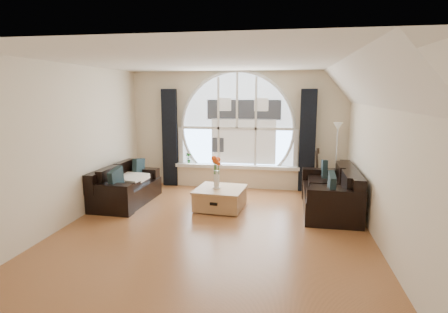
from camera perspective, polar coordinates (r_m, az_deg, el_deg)
ground at (r=6.22m, az=-1.42°, el=-11.02°), size 5.00×5.50×0.01m
ceiling at (r=5.82m, az=-1.53°, el=14.63°), size 5.00×5.50×0.01m
wall_back at (r=8.56m, az=2.08°, el=4.10°), size 5.00×0.01×2.70m
wall_front at (r=3.27m, az=-10.83°, el=-5.81°), size 5.00×0.01×2.70m
wall_left at (r=6.80m, az=-22.62°, el=1.80°), size 0.01×5.50×2.70m
wall_right at (r=5.92m, az=23.00°, el=0.66°), size 0.01×5.50×2.70m
attic_slope at (r=5.79m, az=20.75°, el=10.56°), size 0.92×5.50×0.72m
arched_window at (r=8.51m, az=2.06°, el=5.93°), size 2.60×0.06×2.15m
window_sill at (r=8.59m, az=1.95°, el=-1.54°), size 2.90×0.22×0.08m
window_frame at (r=8.48m, az=2.04°, el=5.91°), size 2.76×0.08×2.15m
neighbor_house at (r=8.48m, az=3.05°, el=5.06°), size 1.70×0.02×1.50m
curtain_left at (r=8.82m, az=-8.40°, el=2.87°), size 0.35×0.12×2.30m
curtain_right at (r=8.41m, az=12.84°, el=2.38°), size 0.35×0.12×2.30m
sofa_left at (r=7.69m, az=-14.95°, el=-4.11°), size 0.91×1.71×0.74m
sofa_right at (r=7.18m, az=16.11°, el=-5.17°), size 0.98×1.90×0.84m
coffee_chest at (r=7.12m, az=-0.59°, el=-6.37°), size 0.99×0.99×0.44m
throw_blanket at (r=7.67m, az=-14.24°, el=-3.34°), size 0.63×0.63×0.10m
vase_flowers at (r=6.98m, az=-1.17°, el=-1.86°), size 0.24×0.24×0.70m
floor_lamp at (r=8.17m, az=17.04°, el=-0.51°), size 0.24×0.24×1.60m
guitar at (r=8.20m, az=14.17°, el=-2.27°), size 0.41×0.32×1.06m
potted_plant at (r=8.78m, az=-5.54°, el=-0.18°), size 0.16×0.13×0.27m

